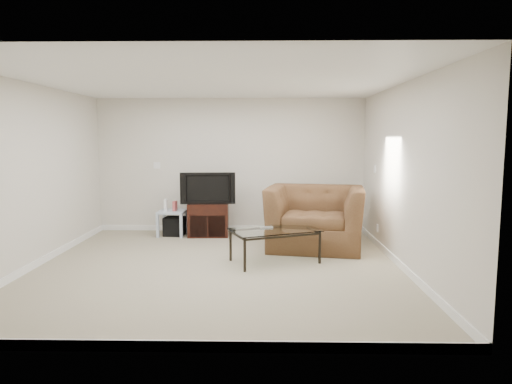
{
  "coord_description": "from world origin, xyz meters",
  "views": [
    {
      "loc": [
        0.64,
        -6.08,
        1.77
      ],
      "look_at": [
        0.5,
        1.2,
        0.9
      ],
      "focal_mm": 32.0,
      "sensor_mm": 36.0,
      "label": 1
    }
  ],
  "objects_px": {
    "side_table": "(173,223)",
    "coffee_table": "(275,246)",
    "subwoofer": "(174,226)",
    "recliner": "(315,207)",
    "tv_stand": "(209,219)",
    "television": "(208,188)"
  },
  "relations": [
    {
      "from": "recliner",
      "to": "coffee_table",
      "type": "bearing_deg",
      "value": -116.43
    },
    {
      "from": "television",
      "to": "recliner",
      "type": "xyz_separation_m",
      "value": [
        1.83,
        -0.82,
        -0.22
      ]
    },
    {
      "from": "subwoofer",
      "to": "side_table",
      "type": "bearing_deg",
      "value": -150.23
    },
    {
      "from": "coffee_table",
      "to": "tv_stand",
      "type": "bearing_deg",
      "value": 123.38
    },
    {
      "from": "television",
      "to": "subwoofer",
      "type": "height_order",
      "value": "television"
    },
    {
      "from": "tv_stand",
      "to": "recliner",
      "type": "relative_size",
      "value": 0.47
    },
    {
      "from": "tv_stand",
      "to": "coffee_table",
      "type": "height_order",
      "value": "tv_stand"
    },
    {
      "from": "side_table",
      "to": "subwoofer",
      "type": "height_order",
      "value": "side_table"
    },
    {
      "from": "side_table",
      "to": "coffee_table",
      "type": "distance_m",
      "value": 2.54
    },
    {
      "from": "subwoofer",
      "to": "tv_stand",
      "type": "bearing_deg",
      "value": -1.55
    },
    {
      "from": "subwoofer",
      "to": "recliner",
      "type": "xyz_separation_m",
      "value": [
        2.46,
        -0.87,
        0.5
      ]
    },
    {
      "from": "coffee_table",
      "to": "subwoofer",
      "type": "bearing_deg",
      "value": 135.12
    },
    {
      "from": "subwoofer",
      "to": "coffee_table",
      "type": "bearing_deg",
      "value": -44.88
    },
    {
      "from": "television",
      "to": "coffee_table",
      "type": "height_order",
      "value": "television"
    },
    {
      "from": "side_table",
      "to": "coffee_table",
      "type": "relative_size",
      "value": 0.39
    },
    {
      "from": "subwoofer",
      "to": "recliner",
      "type": "height_order",
      "value": "recliner"
    },
    {
      "from": "side_table",
      "to": "subwoofer",
      "type": "distance_m",
      "value": 0.07
    },
    {
      "from": "side_table",
      "to": "coffee_table",
      "type": "bearing_deg",
      "value": -44.13
    },
    {
      "from": "television",
      "to": "recliner",
      "type": "bearing_deg",
      "value": -28.62
    },
    {
      "from": "television",
      "to": "subwoofer",
      "type": "bearing_deg",
      "value": 171.24
    },
    {
      "from": "tv_stand",
      "to": "subwoofer",
      "type": "distance_m",
      "value": 0.64
    },
    {
      "from": "tv_stand",
      "to": "side_table",
      "type": "relative_size",
      "value": 1.51
    }
  ]
}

